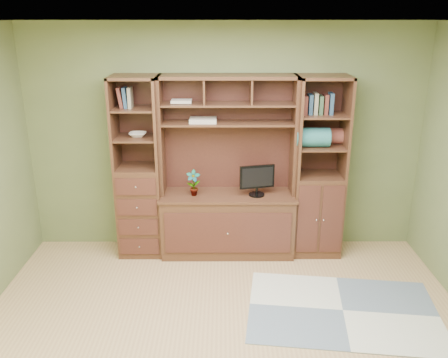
{
  "coord_description": "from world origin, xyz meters",
  "views": [
    {
      "loc": [
        -0.02,
        -3.27,
        2.67
      ],
      "look_at": [
        -0.01,
        1.2,
        1.1
      ],
      "focal_mm": 38.0,
      "sensor_mm": 36.0,
      "label": 1
    }
  ],
  "objects_px": {
    "center_hutch": "(228,169)",
    "monitor": "(257,175)",
    "right_tower": "(319,168)",
    "left_tower": "(139,168)"
  },
  "relations": [
    {
      "from": "center_hutch",
      "to": "monitor",
      "type": "distance_m",
      "value": 0.33
    },
    {
      "from": "center_hutch",
      "to": "right_tower",
      "type": "relative_size",
      "value": 1.0
    },
    {
      "from": "center_hutch",
      "to": "monitor",
      "type": "xyz_separation_m",
      "value": [
        0.33,
        -0.03,
        -0.05
      ]
    },
    {
      "from": "left_tower",
      "to": "right_tower",
      "type": "height_order",
      "value": "same"
    },
    {
      "from": "center_hutch",
      "to": "left_tower",
      "type": "xyz_separation_m",
      "value": [
        -1.0,
        0.04,
        0.0
      ]
    },
    {
      "from": "center_hutch",
      "to": "monitor",
      "type": "height_order",
      "value": "center_hutch"
    },
    {
      "from": "center_hutch",
      "to": "left_tower",
      "type": "height_order",
      "value": "same"
    },
    {
      "from": "monitor",
      "to": "right_tower",
      "type": "bearing_deg",
      "value": -7.03
    },
    {
      "from": "right_tower",
      "to": "monitor",
      "type": "bearing_deg",
      "value": -173.88
    },
    {
      "from": "center_hutch",
      "to": "right_tower",
      "type": "bearing_deg",
      "value": 2.23
    }
  ]
}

